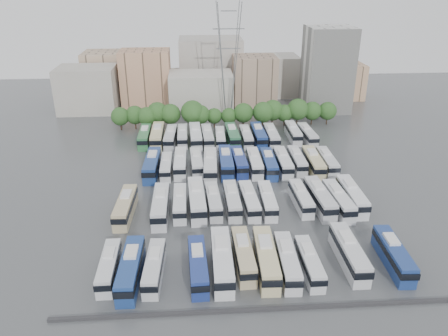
{
  "coord_description": "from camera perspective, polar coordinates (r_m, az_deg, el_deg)",
  "views": [
    {
      "loc": [
        -8.27,
        -77.7,
        41.39
      ],
      "look_at": [
        -2.32,
        6.93,
        3.0
      ],
      "focal_mm": 35.0,
      "sensor_mm": 36.0,
      "label": 1
    }
  ],
  "objects": [
    {
      "name": "bus_r0_s8",
      "position": [
        67.31,
        8.26,
        -11.94
      ],
      "size": [
        3.04,
        12.01,
        3.74
      ],
      "rotation": [
        0.0,
        0.0,
        -0.04
      ],
      "color": "silver",
      "rests_on": "ground"
    },
    {
      "name": "bus_r3_s6",
      "position": [
        114.27,
        -0.49,
        4.01
      ],
      "size": [
        2.69,
        10.99,
        3.43
      ],
      "rotation": [
        0.0,
        0.0,
        -0.03
      ],
      "color": "silver",
      "rests_on": "ground"
    },
    {
      "name": "bus_r3_s2",
      "position": [
        114.87,
        -7.0,
        4.05
      ],
      "size": [
        3.29,
        12.4,
        3.85
      ],
      "rotation": [
        0.0,
        0.0,
        -0.05
      ],
      "color": "silver",
      "rests_on": "ground"
    },
    {
      "name": "bus_r2_s13",
      "position": [
        101.96,
        13.31,
        0.84
      ],
      "size": [
        2.84,
        12.03,
        3.76
      ],
      "rotation": [
        0.0,
        0.0,
        -0.02
      ],
      "color": "silver",
      "rests_on": "ground"
    },
    {
      "name": "bus_r1_s4",
      "position": [
        82.58,
        -3.56,
        -4.13
      ],
      "size": [
        3.54,
        13.6,
        4.23
      ],
      "rotation": [
        0.0,
        0.0,
        0.04
      ],
      "color": "silver",
      "rests_on": "ground"
    },
    {
      "name": "bus_r2_s3",
      "position": [
        98.96,
        -5.71,
        0.7
      ],
      "size": [
        2.81,
        12.38,
        3.88
      ],
      "rotation": [
        0.0,
        0.0,
        -0.01
      ],
      "color": "white",
      "rests_on": "ground"
    },
    {
      "name": "bus_r1_s10",
      "position": [
        85.04,
        10.03,
        -3.85
      ],
      "size": [
        2.75,
        11.4,
        3.56
      ],
      "rotation": [
        0.0,
        0.0,
        0.02
      ],
      "color": "silver",
      "rests_on": "ground"
    },
    {
      "name": "bus_r1_s6",
      "position": [
        82.78,
        1.06,
        -4.21
      ],
      "size": [
        2.81,
        11.88,
        3.71
      ],
      "rotation": [
        0.0,
        0.0,
        0.02
      ],
      "color": "silver",
      "rests_on": "ground"
    },
    {
      "name": "bus_r3_s10",
      "position": [
        115.31,
        6.22,
        4.19
      ],
      "size": [
        2.9,
        12.63,
        3.95
      ],
      "rotation": [
        0.0,
        0.0,
        -0.01
      ],
      "color": "silver",
      "rests_on": "ground"
    },
    {
      "name": "ground",
      "position": [
        88.43,
        1.82,
        -3.58
      ],
      "size": [
        220.0,
        220.0,
        0.0
      ],
      "primitive_type": "plane",
      "color": "#424447",
      "rests_on": "ground"
    },
    {
      "name": "bus_r0_s0",
      "position": [
        67.98,
        -14.79,
        -12.34
      ],
      "size": [
        2.55,
        10.97,
        3.43
      ],
      "rotation": [
        0.0,
        0.0,
        0.02
      ],
      "color": "silver",
      "rests_on": "ground"
    },
    {
      "name": "bus_r2_s9",
      "position": [
        98.71,
        5.89,
        0.62
      ],
      "size": [
        2.95,
        12.29,
        3.84
      ],
      "rotation": [
        0.0,
        0.0,
        -0.02
      ],
      "color": "navy",
      "rests_on": "ground"
    },
    {
      "name": "bus_r1_s12",
      "position": [
        85.34,
        14.68,
        -4.08
      ],
      "size": [
        3.23,
        12.54,
        3.9
      ],
      "rotation": [
        0.0,
        0.0,
        0.04
      ],
      "color": "silver",
      "rests_on": "ground"
    },
    {
      "name": "bus_r3_s3",
      "position": [
        115.63,
        -5.43,
        4.22
      ],
      "size": [
        2.66,
        11.76,
        3.68
      ],
      "rotation": [
        0.0,
        0.0,
        0.01
      ],
      "color": "silver",
      "rests_on": "ground"
    },
    {
      "name": "electricity_pylon",
      "position": [
        130.11,
        0.59,
        14.29
      ],
      "size": [
        9.0,
        6.91,
        33.83
      ],
      "color": "slate",
      "rests_on": "ground"
    },
    {
      "name": "bus_r0_s6",
      "position": [
        67.96,
        2.55,
        -11.27
      ],
      "size": [
        2.89,
        12.02,
        3.75
      ],
      "rotation": [
        0.0,
        0.0,
        0.02
      ],
      "color": "#C2B185",
      "rests_on": "ground"
    },
    {
      "name": "bus_r2_s12",
      "position": [
        100.64,
        11.61,
        0.77
      ],
      "size": [
        3.09,
        12.97,
        4.05
      ],
      "rotation": [
        0.0,
        0.0,
        -0.02
      ],
      "color": "beige",
      "rests_on": "ground"
    },
    {
      "name": "bus_r0_s11",
      "position": [
        70.83,
        16.02,
        -10.56
      ],
      "size": [
        2.89,
        12.85,
        4.02
      ],
      "rotation": [
        0.0,
        0.0,
        -0.01
      ],
      "color": "silver",
      "rests_on": "ground"
    },
    {
      "name": "parapet",
      "position": [
        61.31,
        5.03,
        -17.91
      ],
      "size": [
        56.0,
        0.5,
        0.5
      ],
      "primitive_type": "cube",
      "color": "#2D2D30",
      "rests_on": "ground"
    },
    {
      "name": "bus_r1_s7",
      "position": [
        82.82,
        3.33,
        -4.25
      ],
      "size": [
        3.12,
        11.85,
        3.69
      ],
      "rotation": [
        0.0,
        0.0,
        0.05
      ],
      "color": "silver",
      "rests_on": "ground"
    },
    {
      "name": "bus_r3_s7",
      "position": [
        114.88,
        1.11,
        4.28
      ],
      "size": [
        3.27,
        12.96,
        4.04
      ],
      "rotation": [
        0.0,
        0.0,
        0.04
      ],
      "color": "#2D6A43",
      "rests_on": "ground"
    },
    {
      "name": "bus_r1_s5",
      "position": [
        82.7,
        -1.39,
        -4.31
      ],
      "size": [
        3.01,
        11.42,
        3.55
      ],
      "rotation": [
        0.0,
        0.0,
        0.05
      ],
      "color": "silver",
      "rests_on": "ground"
    },
    {
      "name": "bus_r1_s3",
      "position": [
        82.45,
        -5.77,
        -4.53
      ],
      "size": [
        2.58,
        11.31,
        3.54
      ],
      "rotation": [
        0.0,
        0.0,
        0.01
      ],
      "color": "silver",
      "rests_on": "ground"
    },
    {
      "name": "bus_r3_s12",
      "position": [
        118.82,
        9.03,
        4.61
      ],
      "size": [
        2.76,
        12.12,
        3.79
      ],
      "rotation": [
        0.0,
        0.0,
        -0.01
      ],
      "color": "silver",
      "rests_on": "ground"
    },
    {
      "name": "bus_r2_s7",
      "position": [
        99.14,
        1.98,
        0.86
      ],
      "size": [
        3.11,
        12.46,
        3.88
      ],
      "rotation": [
        0.0,
        0.0,
        0.03
      ],
      "color": "navy",
      "rests_on": "ground"
    },
    {
      "name": "bus_r1_s8",
      "position": [
        83.27,
        5.67,
        -4.19
      ],
      "size": [
        2.71,
        11.55,
        3.61
      ],
      "rotation": [
        0.0,
        0.0,
        -0.02
      ],
      "color": "white",
      "rests_on": "ground"
    },
    {
      "name": "bus_r3_s0",
      "position": [
        116.29,
        -10.33,
        4.09
      ],
      "size": [
        2.74,
        12.4,
        3.89
      ],
      "rotation": [
        0.0,
        0.0,
        0.0
      ],
      "color": "#317241",
      "rests_on": "ground"
    },
    {
      "name": "bus_r2_s6",
      "position": [
        98.47,
        0.26,
        0.8
      ],
      "size": [
        3.07,
        13.34,
        4.17
      ],
      "rotation": [
        0.0,
        0.0,
        -0.01
      ],
      "color": "navy",
      "rests_on": "ground"
    },
    {
      "name": "bus_r3_s9",
      "position": [
        115.3,
        4.54,
        4.3
      ],
      "size": [
        2.99,
        13.1,
        4.1
      ],
      "rotation": [
        0.0,
        0.0,
        0.01
      ],
      "color": "navy",
      "rests_on": "ground"
    },
    {
      "name": "bus_r1_s0",
      "position": [
        82.45,
        -12.75,
        -4.92
      ],
      "size": [
        3.28,
        12.56,
        3.91
      ],
      "rotation": [
        0.0,
        0.0,
        -0.05
      ],
      "color": "tan",
      "rests_on": "ground"
    },
    {
      "name": "bus_r0_s7",
      "position": [
        67.22,
        5.5,
        -11.63
      ],
      "size": [
        3.28,
        13.23,
        4.13
      ],
      "rotation": [
        0.0,
        0.0,
        -0.03
      ],
      "color": "beige",
      "rests_on": "ground"
    },
    {
      "name": "bus_r2_s1",
      "position": [
        98.37,
        -9.37,
        0.45
      ],
      "size": [
        3.38,
        13.56,
        4.23
      ],
      "rotation": [
        0.0,
        0.0,
        -0.03
      ],
      "color": "navy",
      "rests_on": "ground"
    },
    {
      "name": "bus_r0_s4",
      "position": [
        65.94,
        -3.41,
        -12.57
      ],
      "size": [
        3.07,
        11.98,
        3.73
      ],
      "rotation": [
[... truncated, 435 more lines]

